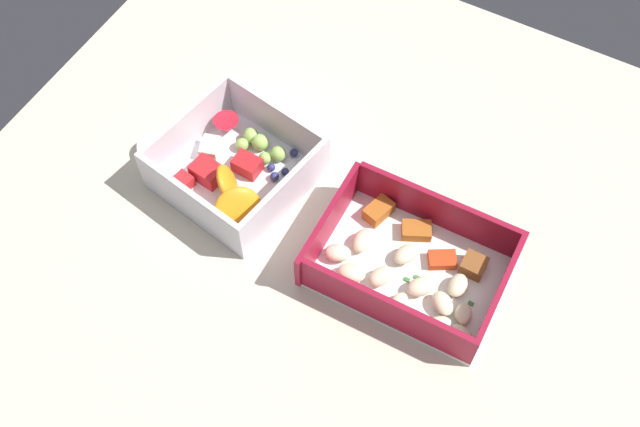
{
  "coord_description": "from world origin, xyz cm",
  "views": [
    {
      "loc": [
        19.41,
        -35.6,
        73.57
      ],
      "look_at": [
        -1.09,
        1.19,
        4.0
      ],
      "focal_mm": 42.84,
      "sensor_mm": 36.0,
      "label": 1
    }
  ],
  "objects": [
    {
      "name": "fruit_bowl",
      "position": [
        -12.09,
        1.66,
        4.1
      ],
      "size": [
        17.12,
        16.96,
        6.09
      ],
      "rotation": [
        0.0,
        0.0,
        -0.17
      ],
      "color": "white",
      "rests_on": "table_surface"
    },
    {
      "name": "paper_cup_liner",
      "position": [
        -22.32,
        0.11,
        2.79
      ],
      "size": [
        3.4,
        3.4,
        1.57
      ],
      "primitive_type": "cylinder",
      "color": "white",
      "rests_on": "table_surface"
    },
    {
      "name": "table_surface",
      "position": [
        0.0,
        0.0,
        1.0
      ],
      "size": [
        80.0,
        80.0,
        2.0
      ],
      "primitive_type": "cube",
      "color": "beige",
      "rests_on": "ground"
    },
    {
      "name": "pasta_container",
      "position": [
        9.96,
        0.45,
        3.74
      ],
      "size": [
        19.55,
        14.03,
        5.58
      ],
      "rotation": [
        0.0,
        0.0,
        0.02
      ],
      "color": "white",
      "rests_on": "table_surface"
    }
  ]
}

